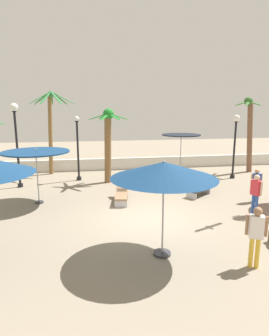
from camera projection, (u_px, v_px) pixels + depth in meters
ground_plane at (150, 222)px, 11.02m from camera, size 56.00×56.00×0.00m
boundary_wall at (119, 164)px, 20.37m from camera, size 25.20×0.30×0.81m
patio_umbrella_0 at (164, 171)px, 8.02m from camera, size 3.03×3.03×2.85m
patio_umbrella_1 at (181, 138)px, 17.54m from camera, size 2.35×2.35×2.79m
patio_umbrella_2 at (36, 153)px, 12.72m from camera, size 2.94×2.94×2.53m
palm_tree_0 at (108, 137)px, 16.37m from camera, size 2.30×2.17×4.26m
palm_tree_2 at (249, 127)px, 19.04m from camera, size 2.07×2.01×4.99m
palm_tree_3 at (51, 121)px, 18.37m from camera, size 2.86×2.98×5.32m
lamp_post_0 at (78, 146)px, 16.97m from camera, size 0.30×0.30×3.81m
lamp_post_1 at (16, 131)px, 15.24m from camera, size 0.44×0.44×4.53m
lamp_post_2 at (235, 137)px, 17.38m from camera, size 0.42×0.42×3.88m
lounge_chair_0 at (201, 187)px, 14.36m from camera, size 1.84×1.57×0.84m
lounge_chair_1 at (122, 193)px, 13.37m from camera, size 0.87×1.93×0.83m
guest_1 at (256, 231)px, 7.66m from camera, size 0.52×0.37×1.73m
guest_2 at (256, 191)px, 11.49m from camera, size 0.35×0.53×1.69m
guest_3 at (256, 182)px, 13.21m from camera, size 0.56×0.24×1.55m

